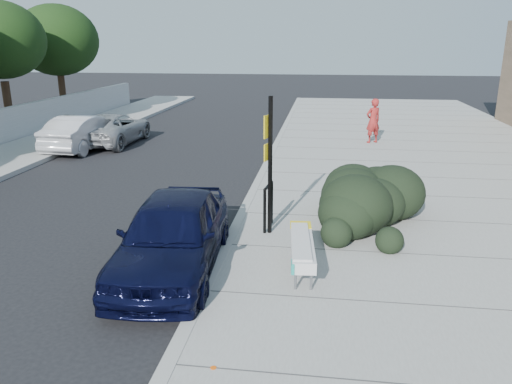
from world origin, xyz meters
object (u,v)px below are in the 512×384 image
at_px(wagon_silver, 84,132).
at_px(pedestrian, 373,121).
at_px(bench, 302,246).
at_px(sedan_navy, 173,234).
at_px(bike_rack, 268,202).
at_px(suv_silver, 112,129).
at_px(sign_post, 269,158).

bearing_deg(wagon_silver, pedestrian, -164.22).
height_order(bench, sedan_navy, sedan_navy).
height_order(bike_rack, suv_silver, suv_silver).
distance_m(bike_rack, pedestrian, 10.78).
xyz_separation_m(sign_post, pedestrian, (3.09, 10.58, -0.75)).
xyz_separation_m(bench, wagon_silver, (-9.07, 10.18, 0.07)).
height_order(bench, pedestrian, pedestrian).
bearing_deg(bike_rack, bench, -60.10).
relative_size(bike_rack, sedan_navy, 0.24).
xyz_separation_m(bike_rack, suv_silver, (-7.63, 9.43, -0.13)).
bearing_deg(suv_silver, bench, 126.95).
distance_m(wagon_silver, pedestrian, 11.58).
relative_size(wagon_silver, suv_silver, 0.92).
distance_m(bike_rack, sign_post, 1.08).
distance_m(sign_post, wagon_silver, 11.85).
distance_m(sedan_navy, suv_silver, 13.02).
distance_m(sign_post, pedestrian, 11.05).
relative_size(bench, pedestrian, 1.12).
bearing_deg(suv_silver, bike_rack, 129.51).
height_order(bike_rack, pedestrian, pedestrian).
bearing_deg(bike_rack, wagon_silver, 143.06).
bearing_deg(bench, wagon_silver, 126.84).
height_order(suv_silver, pedestrian, pedestrian).
bearing_deg(wagon_silver, suv_silver, -110.15).
bearing_deg(pedestrian, sign_post, 43.30).
bearing_deg(bench, sign_post, 109.01).
distance_m(sign_post, sedan_navy, 2.63).
relative_size(bench, bike_rack, 1.98).
relative_size(sign_post, wagon_silver, 0.70).
bearing_deg(suv_silver, sign_post, 128.90).
distance_m(sedan_navy, wagon_silver, 12.21).
xyz_separation_m(bench, suv_silver, (-8.47, 11.48, 0.01)).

